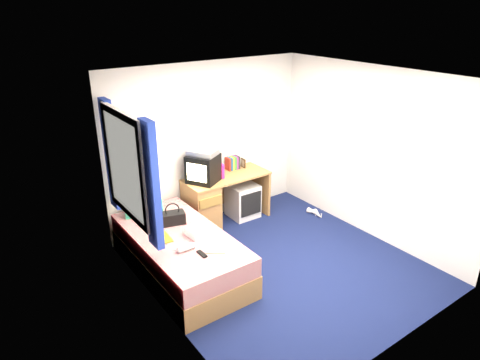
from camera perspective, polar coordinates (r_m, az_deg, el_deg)
ground at (r=5.64m, az=5.38°, el=-11.30°), size 3.40×3.40×0.00m
room_shell at (r=4.98m, az=5.99°, el=2.68°), size 3.40×3.40×3.40m
bed at (r=5.41m, az=-7.92°, el=-9.72°), size 1.01×2.00×0.54m
pillow at (r=5.85m, az=-12.62°, el=-3.79°), size 0.57×0.48×0.11m
desk at (r=6.37m, az=-3.92°, el=-2.81°), size 1.30×0.55×0.75m
storage_cube at (r=6.71m, az=0.36°, el=-2.73°), size 0.43×0.43×0.53m
crt_tv at (r=6.11m, az=-4.94°, el=1.56°), size 0.53×0.54×0.40m
vcr at (r=6.03m, az=-5.00°, el=3.69°), size 0.44×0.48×0.07m
book_row at (r=6.58m, az=-0.99°, el=2.29°), size 0.20×0.13×0.20m
picture_frame at (r=6.67m, az=0.43°, el=2.30°), size 0.03×0.12×0.14m
pink_water_bottle at (r=6.24m, az=-2.37°, el=1.11°), size 0.07×0.07×0.21m
aerosol_can at (r=6.32m, az=-2.67°, el=1.19°), size 0.06×0.06×0.16m
handbag at (r=5.49m, az=-8.96°, el=-4.96°), size 0.34×0.25×0.28m
towel at (r=5.22m, az=-5.34°, el=-6.74°), size 0.32×0.28×0.10m
magazine at (r=5.21m, az=-10.51°, el=-7.64°), size 0.24×0.30×0.01m
water_bottle at (r=4.93m, az=-7.20°, el=-8.94°), size 0.20×0.08×0.07m
colour_swatch_fan at (r=4.88m, az=-3.28°, el=-9.54°), size 0.22×0.17×0.01m
remote_control at (r=4.85m, az=-5.09°, el=-9.79°), size 0.05×0.16×0.02m
window_assembly at (r=4.97m, az=-14.72°, el=1.56°), size 0.11×1.42×1.40m
white_heels at (r=6.91m, az=10.07°, el=-4.37°), size 0.16×0.33×0.09m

